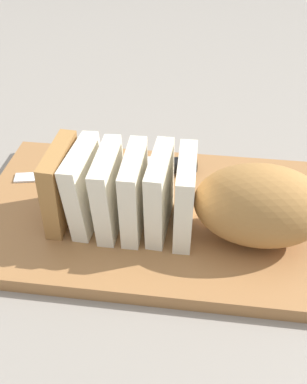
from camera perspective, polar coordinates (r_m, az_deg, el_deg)
name	(u,v)px	position (r m, az deg, el deg)	size (l,w,h in m)	color
ground_plane	(154,220)	(0.56, 0.00, -3.89)	(3.00, 3.00, 0.00)	gray
cutting_board	(154,215)	(0.56, 0.00, -3.15)	(0.46, 0.27, 0.02)	#9E6B3D
bread_loaf	(198,199)	(0.49, 6.06, -0.98)	(0.33, 0.11, 0.10)	#A8753D
bread_knife	(152,168)	(0.61, -0.22, 3.36)	(0.26, 0.07, 0.02)	silver
crumb_near_knife	(228,204)	(0.56, 10.16, -1.63)	(0.00, 0.00, 0.00)	tan
crumb_near_loaf	(148,221)	(0.53, -0.79, -4.00)	(0.00, 0.00, 0.00)	tan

